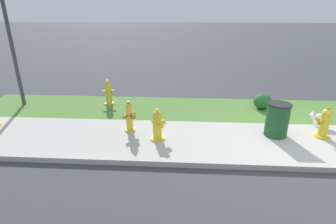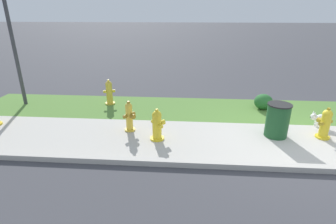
{
  "view_description": "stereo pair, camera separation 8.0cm",
  "coord_description": "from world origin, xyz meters",
  "px_view_note": "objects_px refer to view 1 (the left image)",
  "views": [
    {
      "loc": [
        -2.52,
        -5.61,
        2.9
      ],
      "look_at": [
        -2.92,
        0.75,
        0.4
      ],
      "focal_mm": 28.0,
      "sensor_mm": 36.0,
      "label": 1
    },
    {
      "loc": [
        -2.44,
        -5.6,
        2.9
      ],
      "look_at": [
        -2.92,
        0.75,
        0.4
      ],
      "focal_mm": 28.0,
      "sensor_mm": 36.0,
      "label": 2
    }
  ],
  "objects_px": {
    "fire_hydrant_far_end": "(158,125)",
    "trash_bin": "(277,120)",
    "shrub_bush_near_lamp": "(262,101)",
    "fire_hydrant_by_grass_verge": "(108,93)",
    "fire_hydrant_near_corner": "(129,117)",
    "fire_hydrant_across_street": "(324,123)",
    "street_lamp": "(5,15)",
    "small_white_dog": "(319,118)"
  },
  "relations": [
    {
      "from": "fire_hydrant_far_end",
      "to": "trash_bin",
      "type": "distance_m",
      "value": 2.89
    },
    {
      "from": "shrub_bush_near_lamp",
      "to": "fire_hydrant_far_end",
      "type": "bearing_deg",
      "value": -142.95
    },
    {
      "from": "trash_bin",
      "to": "fire_hydrant_far_end",
      "type": "bearing_deg",
      "value": -172.18
    },
    {
      "from": "fire_hydrant_by_grass_verge",
      "to": "fire_hydrant_near_corner",
      "type": "bearing_deg",
      "value": -80.01
    },
    {
      "from": "fire_hydrant_far_end",
      "to": "fire_hydrant_near_corner",
      "type": "height_order",
      "value": "fire_hydrant_near_corner"
    },
    {
      "from": "fire_hydrant_across_street",
      "to": "shrub_bush_near_lamp",
      "type": "relative_size",
      "value": 1.39
    },
    {
      "from": "fire_hydrant_near_corner",
      "to": "street_lamp",
      "type": "relative_size",
      "value": 0.19
    },
    {
      "from": "small_white_dog",
      "to": "street_lamp",
      "type": "xyz_separation_m",
      "value": [
        -8.76,
        1.15,
        2.51
      ]
    },
    {
      "from": "fire_hydrant_across_street",
      "to": "street_lamp",
      "type": "relative_size",
      "value": 0.19
    },
    {
      "from": "fire_hydrant_by_grass_verge",
      "to": "fire_hydrant_across_street",
      "type": "distance_m",
      "value": 6.14
    },
    {
      "from": "fire_hydrant_across_street",
      "to": "small_white_dog",
      "type": "bearing_deg",
      "value": 45.92
    },
    {
      "from": "shrub_bush_near_lamp",
      "to": "fire_hydrant_by_grass_verge",
      "type": "bearing_deg",
      "value": 178.96
    },
    {
      "from": "fire_hydrant_across_street",
      "to": "street_lamp",
      "type": "distance_m",
      "value": 9.08
    },
    {
      "from": "fire_hydrant_by_grass_verge",
      "to": "shrub_bush_near_lamp",
      "type": "relative_size",
      "value": 1.47
    },
    {
      "from": "trash_bin",
      "to": "street_lamp",
      "type": "bearing_deg",
      "value": 166.54
    },
    {
      "from": "fire_hydrant_far_end",
      "to": "fire_hydrant_by_grass_verge",
      "type": "bearing_deg",
      "value": 177.39
    },
    {
      "from": "fire_hydrant_by_grass_verge",
      "to": "street_lamp",
      "type": "xyz_separation_m",
      "value": [
        -2.77,
        -0.21,
        2.36
      ]
    },
    {
      "from": "fire_hydrant_across_street",
      "to": "fire_hydrant_near_corner",
      "type": "bearing_deg",
      "value": 151.52
    },
    {
      "from": "fire_hydrant_far_end",
      "to": "shrub_bush_near_lamp",
      "type": "xyz_separation_m",
      "value": [
        3.05,
        2.3,
        -0.14
      ]
    },
    {
      "from": "fire_hydrant_far_end",
      "to": "small_white_dog",
      "type": "relative_size",
      "value": 1.57
    },
    {
      "from": "fire_hydrant_across_street",
      "to": "fire_hydrant_by_grass_verge",
      "type": "bearing_deg",
      "value": 132.95
    },
    {
      "from": "fire_hydrant_by_grass_verge",
      "to": "fire_hydrant_near_corner",
      "type": "xyz_separation_m",
      "value": [
        1.08,
        -1.97,
        -0.01
      ]
    },
    {
      "from": "fire_hydrant_far_end",
      "to": "street_lamp",
      "type": "relative_size",
      "value": 0.19
    },
    {
      "from": "fire_hydrant_by_grass_verge",
      "to": "small_white_dog",
      "type": "height_order",
      "value": "fire_hydrant_by_grass_verge"
    },
    {
      "from": "fire_hydrant_by_grass_verge",
      "to": "fire_hydrant_far_end",
      "type": "xyz_separation_m",
      "value": [
        1.83,
        -2.39,
        -0.02
      ]
    },
    {
      "from": "small_white_dog",
      "to": "street_lamp",
      "type": "bearing_deg",
      "value": -6.87
    },
    {
      "from": "fire_hydrant_by_grass_verge",
      "to": "fire_hydrant_near_corner",
      "type": "distance_m",
      "value": 2.24
    },
    {
      "from": "small_white_dog",
      "to": "shrub_bush_near_lamp",
      "type": "bearing_deg",
      "value": -48.28
    },
    {
      "from": "fire_hydrant_by_grass_verge",
      "to": "shrub_bush_near_lamp",
      "type": "bearing_deg",
      "value": -19.94
    },
    {
      "from": "street_lamp",
      "to": "shrub_bush_near_lamp",
      "type": "height_order",
      "value": "street_lamp"
    },
    {
      "from": "small_white_dog",
      "to": "shrub_bush_near_lamp",
      "type": "distance_m",
      "value": 1.69
    },
    {
      "from": "fire_hydrant_near_corner",
      "to": "trash_bin",
      "type": "height_order",
      "value": "trash_bin"
    },
    {
      "from": "fire_hydrant_far_end",
      "to": "fire_hydrant_across_street",
      "type": "bearing_deg",
      "value": 55.37
    },
    {
      "from": "fire_hydrant_by_grass_verge",
      "to": "fire_hydrant_across_street",
      "type": "height_order",
      "value": "fire_hydrant_by_grass_verge"
    },
    {
      "from": "fire_hydrant_far_end",
      "to": "fire_hydrant_near_corner",
      "type": "bearing_deg",
      "value": -159.57
    },
    {
      "from": "fire_hydrant_by_grass_verge",
      "to": "street_lamp",
      "type": "relative_size",
      "value": 0.2
    },
    {
      "from": "fire_hydrant_far_end",
      "to": "trash_bin",
      "type": "bearing_deg",
      "value": 57.68
    },
    {
      "from": "fire_hydrant_across_street",
      "to": "shrub_bush_near_lamp",
      "type": "distance_m",
      "value": 2.13
    },
    {
      "from": "fire_hydrant_far_end",
      "to": "small_white_dog",
      "type": "height_order",
      "value": "fire_hydrant_far_end"
    },
    {
      "from": "small_white_dog",
      "to": "trash_bin",
      "type": "xyz_separation_m",
      "value": [
        -1.29,
        -0.64,
        0.17
      ]
    },
    {
      "from": "fire_hydrant_across_street",
      "to": "fire_hydrant_near_corner",
      "type": "relative_size",
      "value": 0.97
    },
    {
      "from": "street_lamp",
      "to": "shrub_bush_near_lamp",
      "type": "relative_size",
      "value": 7.39
    }
  ]
}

